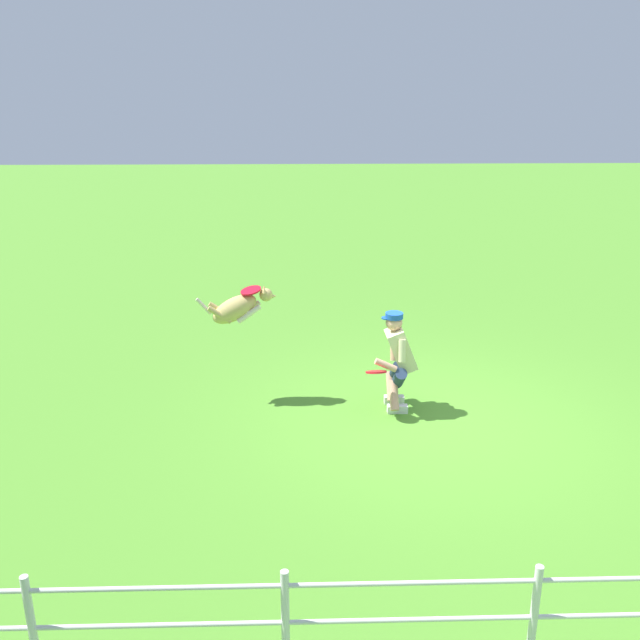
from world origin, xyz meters
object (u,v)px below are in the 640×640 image
(person, at_px, (398,358))
(frisbee_held, at_px, (376,372))
(frisbee_flying, at_px, (251,291))
(dog, at_px, (238,308))

(person, xyz_separation_m, frisbee_held, (0.30, 0.25, -0.09))
(frisbee_flying, xyz_separation_m, frisbee_held, (-1.56, 0.66, -0.87))
(frisbee_flying, bearing_deg, dog, 6.07)
(frisbee_flying, relative_size, frisbee_held, 1.03)
(frisbee_held, bearing_deg, frisbee_flying, -22.91)
(dog, relative_size, frisbee_held, 3.97)
(person, bearing_deg, frisbee_flying, -13.78)
(person, bearing_deg, dog, -12.25)
(person, xyz_separation_m, dog, (2.03, -0.39, 0.55))
(frisbee_flying, bearing_deg, person, 167.47)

